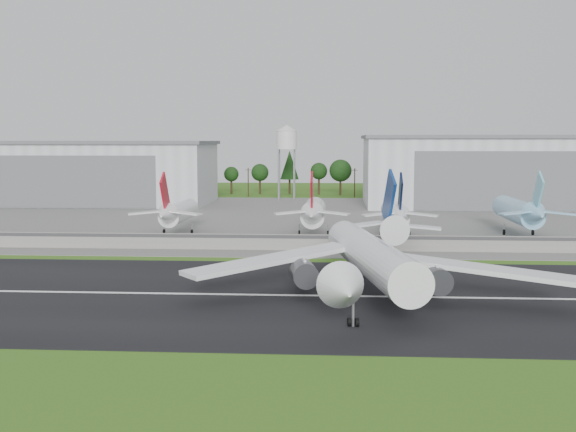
# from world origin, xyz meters

# --- Properties ---
(ground) EXTENTS (600.00, 600.00, 0.00)m
(ground) POSITION_xyz_m (0.00, 0.00, 0.00)
(ground) COLOR #275815
(ground) RESTS_ON ground
(runway) EXTENTS (320.00, 60.00, 0.10)m
(runway) POSITION_xyz_m (0.00, 10.00, 0.05)
(runway) COLOR black
(runway) RESTS_ON ground
(runway_centerline) EXTENTS (220.00, 1.00, 0.02)m
(runway_centerline) POSITION_xyz_m (0.00, 10.00, 0.11)
(runway_centerline) COLOR white
(runway_centerline) RESTS_ON runway
(apron) EXTENTS (320.00, 150.00, 0.10)m
(apron) POSITION_xyz_m (0.00, 120.00, 0.05)
(apron) COLOR slate
(apron) RESTS_ON ground
(blast_fence) EXTENTS (240.00, 0.61, 3.50)m
(blast_fence) POSITION_xyz_m (0.00, 54.99, 1.81)
(blast_fence) COLOR gray
(blast_fence) RESTS_ON ground
(hangar_west) EXTENTS (97.00, 44.00, 23.20)m
(hangar_west) POSITION_xyz_m (-80.00, 164.92, 11.63)
(hangar_west) COLOR silver
(hangar_west) RESTS_ON ground
(hangar_east) EXTENTS (102.00, 47.00, 25.20)m
(hangar_east) POSITION_xyz_m (75.00, 164.92, 12.63)
(hangar_east) COLOR silver
(hangar_east) RESTS_ON ground
(water_tower) EXTENTS (8.40, 8.40, 29.40)m
(water_tower) POSITION_xyz_m (-5.00, 185.00, 24.55)
(water_tower) COLOR #99999E
(water_tower) RESTS_ON ground
(utility_poles) EXTENTS (230.00, 3.00, 12.00)m
(utility_poles) POSITION_xyz_m (0.00, 200.00, 0.00)
(utility_poles) COLOR black
(utility_poles) RESTS_ON ground
(treeline) EXTENTS (320.00, 16.00, 22.00)m
(treeline) POSITION_xyz_m (0.00, 215.00, 0.00)
(treeline) COLOR black
(treeline) RESTS_ON ground
(main_airliner) EXTENTS (56.46, 59.10, 18.17)m
(main_airliner) POSITION_xyz_m (19.51, 9.57, 4.89)
(main_airliner) COLOR white
(main_airliner) RESTS_ON runway
(parked_jet_red_a) EXTENTS (7.36, 31.29, 16.34)m
(parked_jet_red_a) POSITION_xyz_m (-24.73, 76.50, 5.86)
(parked_jet_red_a) COLOR white
(parked_jet_red_a) RESTS_ON ground
(parked_jet_red_b) EXTENTS (7.36, 31.29, 16.60)m
(parked_jet_red_b) POSITION_xyz_m (8.88, 76.55, 6.10)
(parked_jet_red_b) COLOR white
(parked_jet_red_b) RESTS_ON ground
(parked_jet_navy) EXTENTS (7.36, 31.29, 16.39)m
(parked_jet_navy) POSITION_xyz_m (28.67, 76.51, 5.91)
(parked_jet_navy) COLOR white
(parked_jet_navy) RESTS_ON ground
(parked_jet_skyblue) EXTENTS (7.36, 37.29, 16.69)m
(parked_jet_skyblue) POSITION_xyz_m (59.38, 81.56, 6.14)
(parked_jet_skyblue) COLOR #8BCAF0
(parked_jet_skyblue) RESTS_ON ground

